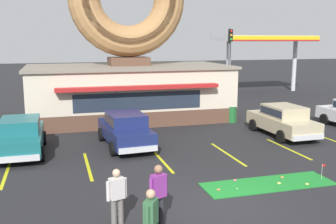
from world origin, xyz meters
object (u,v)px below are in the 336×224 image
trash_bin (232,114)px  pedestrian_leather_jacket_man (117,195)px  car_champagne (283,119)px  pedestrian_blue_sweater_man (158,193)px  pedestrian_hooded_kid (151,220)px  car_teal (21,134)px  putting_flag_pin (323,168)px  car_navy (125,128)px  golf_ball (237,188)px  traffic_light_pole (229,56)px

trash_bin → pedestrian_leather_jacket_man: bearing=-127.1°
trash_bin → car_champagne: bearing=-74.8°
car_champagne → pedestrian_blue_sweater_man: size_ratio=2.67×
car_champagne → pedestrian_hooded_kid: pedestrian_hooded_kid is taller
car_teal → putting_flag_pin: bearing=-31.2°
putting_flag_pin → car_navy: bearing=133.1°
pedestrian_blue_sweater_man → pedestrian_leather_jacket_man: bearing=161.9°
car_teal → pedestrian_leather_jacket_man: 8.42m
golf_ball → pedestrian_leather_jacket_man: pedestrian_leather_jacket_man is taller
car_teal → pedestrian_leather_jacket_man: size_ratio=2.87×
car_navy → pedestrian_hooded_kid: size_ratio=2.86×
pedestrian_leather_jacket_man → trash_bin: pedestrian_leather_jacket_man is taller
car_champagne → pedestrian_hooded_kid: 13.22m
putting_flag_pin → pedestrian_hooded_kid: bearing=-155.3°
pedestrian_hooded_kid → trash_bin: pedestrian_hooded_kid is taller
putting_flag_pin → pedestrian_blue_sweater_man: 6.79m
pedestrian_leather_jacket_man → putting_flag_pin: bearing=11.3°
pedestrian_blue_sweater_man → trash_bin: 14.17m
putting_flag_pin → trash_bin: size_ratio=0.56×
car_champagne → traffic_light_pole: (1.61, 10.16, 2.84)m
golf_ball → putting_flag_pin: bearing=1.0°
pedestrian_blue_sweater_man → pedestrian_hooded_kid: 1.49m
pedestrian_blue_sweater_man → traffic_light_pole: size_ratio=0.30×
car_teal → pedestrian_blue_sweater_man: 9.15m
pedestrian_hooded_kid → traffic_light_pole: traffic_light_pole is taller
trash_bin → pedestrian_blue_sweater_man: bearing=-122.9°
trash_bin → traffic_light_pole: (2.65, 6.30, 3.21)m
car_teal → pedestrian_hooded_kid: bearing=-70.1°
pedestrian_hooded_kid → trash_bin: (8.23, 13.28, -0.40)m
car_navy → trash_bin: (7.13, 3.69, -0.37)m
trash_bin → traffic_light_pole: traffic_light_pole is taller
putting_flag_pin → car_champagne: bearing=70.2°
car_teal → pedestrian_leather_jacket_man: car_teal is taller
pedestrian_blue_sweater_man → trash_bin: size_ratio=1.76×
pedestrian_blue_sweater_man → traffic_light_pole: bearing=60.4°
putting_flag_pin → pedestrian_blue_sweater_man: (-6.51, -1.86, 0.52)m
pedestrian_hooded_kid → pedestrian_leather_jacket_man: (-0.51, 1.73, -0.03)m
putting_flag_pin → trash_bin: trash_bin is taller
golf_ball → pedestrian_hooded_kid: (-3.70, -3.19, 0.85)m
car_teal → traffic_light_pole: traffic_light_pole is taller
pedestrian_blue_sweater_man → trash_bin: (7.69, 11.89, -0.45)m
trash_bin → traffic_light_pole: bearing=67.2°
car_navy → pedestrian_blue_sweater_man: size_ratio=2.72×
golf_ball → car_champagne: size_ratio=0.01×
pedestrian_leather_jacket_man → car_navy: bearing=78.4°
car_teal → pedestrian_blue_sweater_man: bearing=-64.0°
putting_flag_pin → car_teal: (-10.52, 6.37, 0.43)m
pedestrian_hooded_kid → traffic_light_pole: (10.88, 19.58, 2.81)m
traffic_light_pole → car_champagne: bearing=-99.0°
car_champagne → car_teal: size_ratio=1.00×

